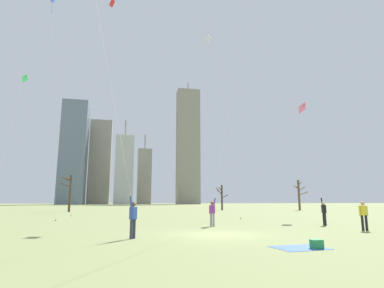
{
  "coord_description": "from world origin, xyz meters",
  "views": [
    {
      "loc": [
        -4.62,
        -15.58,
        1.66
      ],
      "look_at": [
        0.0,
        6.0,
        5.68
      ],
      "focal_mm": 29.23,
      "sensor_mm": 36.0,
      "label": 1
    }
  ],
  "objects": [
    {
      "name": "kite_flyer_midfield_right_purple",
      "position": [
        -4.97,
        -2.61,
        4.4
      ],
      "size": [
        4.79,
        9.36,
        19.91
      ],
      "color": "#33384C",
      "rests_on": "ground"
    },
    {
      "name": "distant_kite_drifting_right_red",
      "position": [
        -7.26,
        19.69,
        22.54
      ],
      "size": [
        3.76,
        2.65,
        25.54
      ],
      "color": "red",
      "rests_on": "ground"
    },
    {
      "name": "distant_kite_drifting_left_blue",
      "position": [
        -11.24,
        10.86,
        16.26
      ],
      "size": [
        1.54,
        3.07,
        19.12
      ],
      "color": "blue",
      "rests_on": "ground"
    },
    {
      "name": "kite_flyer_far_back_yellow",
      "position": [
        1.37,
        3.79,
        3.96
      ],
      "size": [
        1.62,
        6.04,
        16.7
      ],
      "color": "gray",
      "rests_on": "ground"
    },
    {
      "name": "skyline_squat_block",
      "position": [
        5.3,
        152.18,
        14.52
      ],
      "size": [
        7.23,
        7.41,
        37.14
      ],
      "color": "gray",
      "rests_on": "ground"
    },
    {
      "name": "distant_kite_high_overhead_green",
      "position": [
        -17.49,
        25.03,
        15.88
      ],
      "size": [
        0.32,
        7.68,
        17.57
      ],
      "color": "green",
      "rests_on": "ground"
    },
    {
      "name": "skyline_wide_slab",
      "position": [
        27.76,
        145.92,
        30.84
      ],
      "size": [
        11.99,
        7.2,
        66.15
      ],
      "color": "gray",
      "rests_on": "ground"
    },
    {
      "name": "ground_plane",
      "position": [
        0.0,
        0.0,
        0.0
      ],
      "size": [
        400.0,
        400.0,
        0.0
      ],
      "primitive_type": "plane",
      "color": "#848E56"
    },
    {
      "name": "skyline_mid_tower_right",
      "position": [
        -29.12,
        140.75,
        24.63
      ],
      "size": [
        11.73,
        11.53,
        49.26
      ],
      "color": "slate",
      "rests_on": "ground"
    },
    {
      "name": "picnic_spot",
      "position": [
        1.87,
        -5.17,
        0.09
      ],
      "size": [
        1.96,
        1.61,
        0.31
      ],
      "color": "#3359B2",
      "rests_on": "ground"
    },
    {
      "name": "kite_flyer_foreground_left_pink",
      "position": [
        10.15,
        6.46,
        3.5
      ],
      "size": [
        5.74,
        10.38,
        12.28
      ],
      "color": "black",
      "rests_on": "ground"
    },
    {
      "name": "bystander_watching_nearby",
      "position": [
        8.8,
        0.22,
        0.9
      ],
      "size": [
        0.5,
        0.27,
        1.62
      ],
      "color": "black",
      "rests_on": "ground"
    },
    {
      "name": "skyline_slender_spire",
      "position": [
        -5.22,
        138.64,
        16.72
      ],
      "size": [
        8.85,
        5.17,
        41.17
      ],
      "color": "#B2B2B7",
      "rests_on": "ground"
    },
    {
      "name": "bare_tree_far_right_edge",
      "position": [
        -12.85,
        35.6,
        3.06
      ],
      "size": [
        1.89,
        1.29,
        5.6
      ],
      "color": "#4C3828",
      "rests_on": "ground"
    },
    {
      "name": "bare_tree_left_of_center",
      "position": [
        12.71,
        39.56,
        2.42
      ],
      "size": [
        2.56,
        1.34,
        4.52
      ],
      "color": "#423326",
      "rests_on": "ground"
    },
    {
      "name": "bare_tree_rightmost",
      "position": [
        26.49,
        36.6,
        2.93
      ],
      "size": [
        2.07,
        3.4,
        5.43
      ],
      "color": "brown",
      "rests_on": "ground"
    },
    {
      "name": "distant_kite_low_near_trees_white",
      "position": [
        3.98,
        15.23,
        17.87
      ],
      "size": [
        2.52,
        3.47,
        19.96
      ],
      "color": "white",
      "rests_on": "ground"
    },
    {
      "name": "skyline_tall_tower",
      "position": [
        -17.7,
        152.57,
        21.7
      ],
      "size": [
        10.91,
        8.09,
        43.4
      ],
      "color": "gray",
      "rests_on": "ground"
    }
  ]
}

